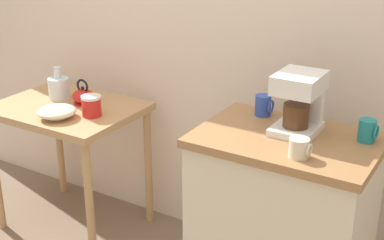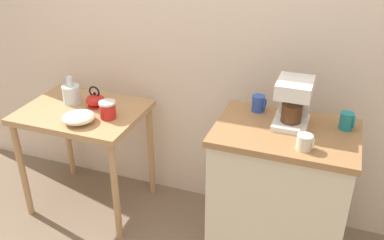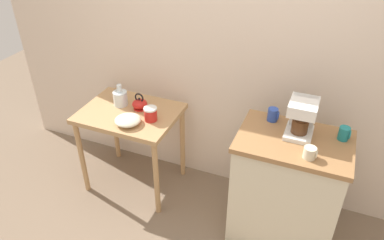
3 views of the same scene
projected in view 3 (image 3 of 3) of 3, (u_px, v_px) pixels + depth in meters
The scene contains 12 objects.
ground_plane at pixel (206, 207), 3.17m from camera, with size 8.00×8.00×0.00m, color #7A6651.
back_wall at pixel (245, 33), 2.74m from camera, with size 4.40×0.10×2.80m, color beige.
wooden_table at pixel (131, 122), 3.09m from camera, with size 0.79×0.60×0.76m.
kitchen_counter at pixel (286, 189), 2.71m from camera, with size 0.76×0.53×0.91m.
bowl_stoneware at pixel (128, 120), 2.86m from camera, with size 0.20×0.20×0.06m.
teakettle at pixel (140, 104), 3.04m from camera, with size 0.15×0.12×0.15m.
glass_carafe_vase at pixel (120, 98), 3.09m from camera, with size 0.12×0.12×0.19m.
canister_enamel at pixel (151, 114), 2.89m from camera, with size 0.11×0.11×0.11m.
coffee_maker at pixel (302, 116), 2.45m from camera, with size 0.18×0.22×0.26m.
mug_dark_teal at pixel (344, 134), 2.44m from camera, with size 0.08×0.07×0.09m.
mug_small_cream at pixel (310, 153), 2.28m from camera, with size 0.09×0.08×0.08m.
mug_blue at pixel (273, 115), 2.63m from camera, with size 0.08×0.07×0.10m.
Camera 3 is at (0.74, -2.12, 2.36)m, focal length 34.66 mm.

